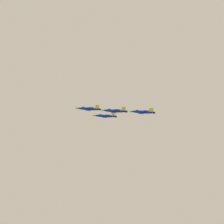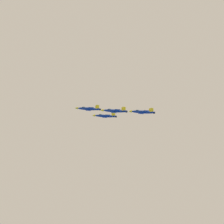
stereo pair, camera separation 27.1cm
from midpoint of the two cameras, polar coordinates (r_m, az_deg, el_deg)
jet_lead at (r=230.37m, az=-3.66°, el=0.51°), size 13.41×12.87×3.45m
jet_left_wingman at (r=221.93m, az=0.35°, el=0.19°), size 13.57×13.20×3.52m
jet_right_wingman at (r=243.92m, az=-1.10°, el=-0.60°), size 13.42×13.05×3.48m
jet_left_outer at (r=214.80m, az=4.65°, el=0.02°), size 13.31×12.51×3.39m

